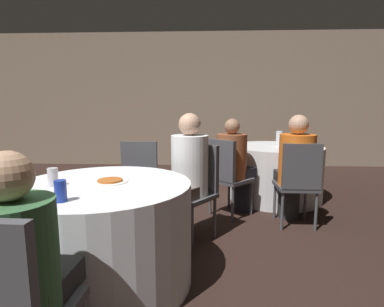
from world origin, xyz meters
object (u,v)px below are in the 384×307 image
chair_near_north (138,177)px  chair_near_northeast (196,183)px  table_near (105,234)px  soda_can_silver (53,177)px  chair_far_southwest (226,171)px  person_orange_shirt (295,168)px  person_white_shirt (185,178)px  bottle_far (279,139)px  pizza_plate_near (110,181)px  soda_can_blue (60,191)px  person_floral_shirt (235,166)px  chair_far_south (299,178)px  person_green_jacket (30,277)px  table_far (275,172)px

chair_near_north → chair_near_northeast: (0.61, -0.21, 0.00)m
table_near → soda_can_silver: size_ratio=10.01×
chair_far_southwest → person_orange_shirt: 0.74m
person_white_shirt → bottle_far: size_ratio=5.81×
chair_far_southwest → bottle_far: 1.08m
soda_can_silver → pizza_plate_near: bearing=20.0°
person_white_shirt → soda_can_blue: (-0.62, -1.10, 0.18)m
chair_far_southwest → person_floral_shirt: (0.11, 0.11, 0.04)m
table_near → chair_far_south: size_ratio=1.36×
table_near → chair_far_south: bearing=32.6°
table_near → chair_far_south: chair_far_south is taller
soda_can_silver → person_green_jacket: bearing=-69.9°
person_green_jacket → pizza_plate_near: (0.06, 0.90, 0.19)m
chair_far_southwest → soda_can_blue: chair_far_southwest is taller
chair_near_north → bottle_far: (1.69, 1.04, 0.30)m
chair_near_north → chair_far_southwest: size_ratio=1.00×
table_near → soda_can_silver: bearing=-164.9°
chair_far_south → person_orange_shirt: bearing=90.0°
person_white_shirt → soda_can_blue: bearing=97.9°
table_far → person_floral_shirt: size_ratio=1.10×
bottle_far → person_white_shirt: bearing=-130.5°
soda_can_blue → pizza_plate_near: bearing=73.8°
person_green_jacket → soda_can_blue: 0.51m
table_far → soda_can_silver: soda_can_silver is taller
person_green_jacket → bottle_far: (1.72, 2.92, 0.29)m
chair_near_northeast → person_white_shirt: 0.17m
chair_far_southwest → soda_can_blue: size_ratio=7.36×
chair_near_northeast → chair_near_north: bearing=18.4°
table_near → soda_can_silver: soda_can_silver is taller
pizza_plate_near → soda_can_silver: (-0.34, -0.13, 0.05)m
chair_near_north → bottle_far: 2.01m
pizza_plate_near → bottle_far: 2.62m
chair_far_south → person_green_jacket: size_ratio=0.82×
table_far → person_white_shirt: size_ratio=1.03×
soda_can_blue → person_floral_shirt: bearing=58.7°
chair_near_northeast → person_green_jacket: bearing=106.1°
table_near → soda_can_blue: bearing=-102.8°
chair_near_north → table_near: bearing=90.0°
chair_far_south → person_floral_shirt: (-0.61, 0.41, 0.04)m
chair_far_south → pizza_plate_near: bearing=-147.7°
person_green_jacket → person_orange_shirt: person_orange_shirt is taller
bottle_far → table_near: bearing=-129.4°
chair_near_northeast → chair_far_south: same height
chair_near_north → soda_can_blue: size_ratio=7.36×
table_near → chair_near_northeast: (0.62, 0.82, 0.17)m
person_floral_shirt → person_orange_shirt: bearing=21.6°
table_near → person_orange_shirt: person_orange_shirt is taller
person_floral_shirt → soda_can_blue: person_floral_shirt is taller
bottle_far → chair_near_northeast: bearing=-130.8°
person_white_shirt → pizza_plate_near: size_ratio=4.85×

